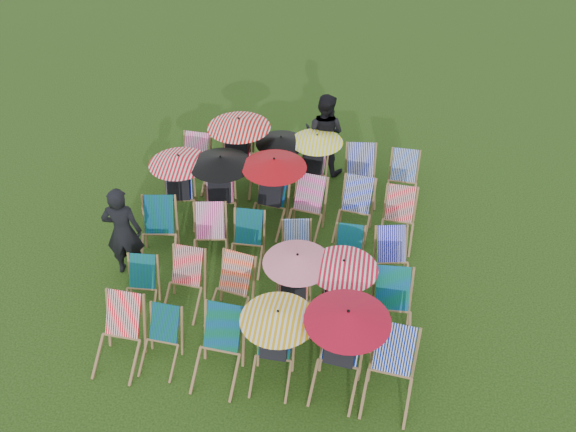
# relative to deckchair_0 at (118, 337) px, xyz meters

# --- Properties ---
(ground) EXTENTS (100.00, 100.00, 0.00)m
(ground) POSITION_rel_deckchair_0_xyz_m (1.91, 2.25, -0.49)
(ground) COLOR black
(ground) RESTS_ON ground
(deckchair_0) EXTENTS (0.70, 0.94, 0.99)m
(deckchair_0) POSITION_rel_deckchair_0_xyz_m (0.00, 0.00, 0.00)
(deckchair_0) COLOR olive
(deckchair_0) RESTS_ON ground
(deckchair_1) EXTENTS (0.60, 0.79, 0.82)m
(deckchair_1) POSITION_rel_deckchair_0_xyz_m (0.61, 0.07, -0.08)
(deckchair_1) COLOR olive
(deckchair_1) RESTS_ON ground
(deckchair_2) EXTENTS (0.73, 0.97, 1.01)m
(deckchair_2) POSITION_rel_deckchair_0_xyz_m (1.50, -0.02, 0.01)
(deckchair_2) COLOR olive
(deckchair_2) RESTS_ON ground
(deckchair_3) EXTENTS (1.06, 1.11, 1.26)m
(deckchair_3) POSITION_rel_deckchair_0_xyz_m (2.30, 0.07, 0.17)
(deckchair_3) COLOR olive
(deckchair_3) RESTS_ON ground
(deckchair_4) EXTENTS (1.19, 1.26, 1.41)m
(deckchair_4) POSITION_rel_deckchair_0_xyz_m (3.23, 0.08, 0.25)
(deckchair_4) COLOR olive
(deckchair_4) RESTS_ON ground
(deckchair_5) EXTENTS (0.78, 1.02, 1.03)m
(deckchair_5) POSITION_rel_deckchair_0_xyz_m (3.94, -0.05, 0.02)
(deckchair_5) COLOR olive
(deckchair_5) RESTS_ON ground
(deckchair_6) EXTENTS (0.58, 0.78, 0.82)m
(deckchair_6) POSITION_rel_deckchair_0_xyz_m (-0.06, 1.07, -0.09)
(deckchair_6) COLOR olive
(deckchair_6) RESTS_ON ground
(deckchair_7) EXTENTS (0.66, 0.88, 0.91)m
(deckchair_7) POSITION_rel_deckchair_0_xyz_m (0.62, 1.23, -0.04)
(deckchair_7) COLOR olive
(deckchair_7) RESTS_ON ground
(deckchair_8) EXTENTS (0.79, 0.98, 0.94)m
(deckchair_8) POSITION_rel_deckchair_0_xyz_m (1.40, 1.16, -0.02)
(deckchair_8) COLOR olive
(deckchair_8) RESTS_ON ground
(deckchair_9) EXTENTS (1.06, 1.13, 1.26)m
(deckchair_9) POSITION_rel_deckchair_0_xyz_m (2.41, 1.23, 0.17)
(deckchair_9) COLOR olive
(deckchair_9) RESTS_ON ground
(deckchair_10) EXTENTS (1.05, 1.12, 1.25)m
(deckchair_10) POSITION_rel_deckchair_0_xyz_m (3.08, 1.23, 0.17)
(deckchair_10) COLOR olive
(deckchair_10) RESTS_ON ground
(deckchair_11) EXTENTS (0.71, 0.95, 1.00)m
(deckchair_11) POSITION_rel_deckchair_0_xyz_m (3.93, 1.15, 0.00)
(deckchair_11) COLOR olive
(deckchair_11) RESTS_ON ground
(deckchair_12) EXTENTS (0.79, 1.00, 0.99)m
(deckchair_12) POSITION_rel_deckchair_0_xyz_m (-0.15, 2.33, 0.00)
(deckchair_12) COLOR olive
(deckchair_12) RESTS_ON ground
(deckchair_13) EXTENTS (0.77, 0.96, 0.94)m
(deckchair_13) POSITION_rel_deckchair_0_xyz_m (0.76, 2.37, -0.02)
(deckchair_13) COLOR olive
(deckchair_13) RESTS_ON ground
(deckchair_14) EXTENTS (0.60, 0.84, 0.89)m
(deckchair_14) POSITION_rel_deckchair_0_xyz_m (1.41, 2.35, -0.05)
(deckchair_14) COLOR olive
(deckchair_14) RESTS_ON ground
(deckchair_15) EXTENTS (0.68, 0.85, 0.83)m
(deckchair_15) POSITION_rel_deckchair_0_xyz_m (2.30, 2.33, -0.08)
(deckchair_15) COLOR olive
(deckchair_15) RESTS_ON ground
(deckchair_16) EXTENTS (0.56, 0.77, 0.82)m
(deckchair_16) POSITION_rel_deckchair_0_xyz_m (3.15, 2.34, -0.08)
(deckchair_16) COLOR olive
(deckchair_16) RESTS_ON ground
(deckchair_17) EXTENTS (0.75, 0.93, 0.91)m
(deckchair_17) POSITION_rel_deckchair_0_xyz_m (3.91, 2.28, -0.04)
(deckchair_17) COLOR olive
(deckchair_17) RESTS_ON ground
(deckchair_18) EXTENTS (1.11, 1.21, 1.32)m
(deckchair_18) POSITION_rel_deckchair_0_xyz_m (-0.08, 3.44, 0.20)
(deckchair_18) COLOR olive
(deckchair_18) RESTS_ON ground
(deckchair_19) EXTENTS (1.14, 1.25, 1.36)m
(deckchair_19) POSITION_rel_deckchair_0_xyz_m (0.69, 3.46, 0.22)
(deckchair_19) COLOR olive
(deckchair_19) RESTS_ON ground
(deckchair_20) EXTENTS (1.17, 1.24, 1.39)m
(deckchair_20) POSITION_rel_deckchair_0_xyz_m (1.62, 3.51, 0.24)
(deckchair_20) COLOR olive
(deckchair_20) RESTS_ON ground
(deckchair_21) EXTENTS (0.79, 1.00, 0.98)m
(deckchair_21) POSITION_rel_deckchair_0_xyz_m (2.29, 3.38, -0.00)
(deckchair_21) COLOR olive
(deckchair_21) RESTS_ON ground
(deckchair_22) EXTENTS (0.75, 0.96, 0.97)m
(deckchair_22) POSITION_rel_deckchair_0_xyz_m (3.17, 3.51, -0.01)
(deckchair_22) COLOR olive
(deckchair_22) RESTS_ON ground
(deckchair_23) EXTENTS (0.67, 0.90, 0.93)m
(deckchair_23) POSITION_rel_deckchair_0_xyz_m (3.97, 3.39, -0.03)
(deckchair_23) COLOR olive
(deckchair_23) RESTS_ON ground
(deckchair_24) EXTENTS (0.67, 0.90, 0.95)m
(deckchair_24) POSITION_rel_deckchair_0_xyz_m (-0.15, 4.54, -0.02)
(deckchair_24) COLOR olive
(deckchair_24) RESTS_ON ground
(deckchair_25) EXTENTS (1.23, 1.30, 1.46)m
(deckchair_25) POSITION_rel_deckchair_0_xyz_m (0.75, 4.64, 0.28)
(deckchair_25) COLOR olive
(deckchair_25) RESTS_ON ground
(deckchair_26) EXTENTS (0.99, 1.04, 1.17)m
(deckchair_26) POSITION_rel_deckchair_0_xyz_m (1.59, 4.61, 0.12)
(deckchair_26) COLOR olive
(deckchair_26) RESTS_ON ground
(deckchair_27) EXTENTS (1.02, 1.07, 1.21)m
(deckchair_27) POSITION_rel_deckchair_0_xyz_m (2.26, 4.73, 0.14)
(deckchair_27) COLOR olive
(deckchair_27) RESTS_ON ground
(deckchair_28) EXTENTS (0.74, 0.96, 0.98)m
(deckchair_28) POSITION_rel_deckchair_0_xyz_m (3.21, 4.61, -0.00)
(deckchair_28) COLOR olive
(deckchair_28) RESTS_ON ground
(deckchair_29) EXTENTS (0.64, 0.87, 0.92)m
(deckchair_29) POSITION_rel_deckchair_0_xyz_m (4.02, 4.64, -0.04)
(deckchair_29) COLOR olive
(deckchair_29) RESTS_ON ground
(person_left) EXTENTS (0.68, 0.50, 1.74)m
(person_left) POSITION_rel_deckchair_0_xyz_m (-0.55, 1.85, 0.38)
(person_left) COLOR black
(person_left) RESTS_ON ground
(person_rear) EXTENTS (1.00, 0.87, 1.75)m
(person_rear) POSITION_rel_deckchair_0_xyz_m (2.39, 5.42, 0.38)
(person_rear) COLOR black
(person_rear) RESTS_ON ground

